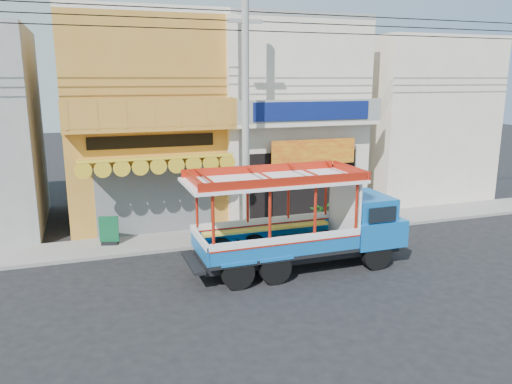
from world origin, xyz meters
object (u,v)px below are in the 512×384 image
Objects in this scene: utility_pole at (250,100)px; songthaew_truck at (312,220)px; potted_plant_a at (322,212)px; potted_plant_b at (358,207)px; potted_plant_c at (352,209)px; green_sign at (109,233)px.

utility_pole is 4.77m from songthaew_truck.
utility_pole is 25.30× the size of potted_plant_a.
utility_pole is 27.63× the size of potted_plant_b.
potted_plant_a is 1.94m from potted_plant_b.
songthaew_truck is at bearing 94.49° from potted_plant_b.
utility_pole is 5.36m from potted_plant_a.
utility_pole is at bearing 108.41° from songthaew_truck.
potted_plant_c is (-0.50, -0.34, 0.05)m from potted_plant_b.
green_sign is at bearing 146.46° from songthaew_truck.
songthaew_truck reaches higher than potted_plant_c.
utility_pole is 6.67m from green_sign.
potted_plant_b is at bearing -20.44° from potted_plant_a.
songthaew_truck is 6.08× the size of potted_plant_a.
utility_pole reaches higher than potted_plant_b.
potted_plant_c is (4.48, 0.55, -4.36)m from utility_pole.
songthaew_truck is 6.09× the size of potted_plant_c.
potted_plant_a is at bearing 59.03° from songthaew_truck.
green_sign is (-4.86, 0.85, -4.49)m from utility_pole.
songthaew_truck is 5.06m from potted_plant_c.
potted_plant_c reaches higher than potted_plant_b.
songthaew_truck is at bearing -41.91° from potted_plant_c.
songthaew_truck is 6.64× the size of potted_plant_b.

